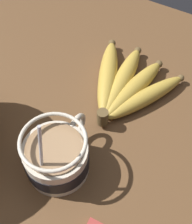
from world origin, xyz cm
name	(u,v)px	position (x,y,z in cm)	size (l,w,h in cm)	color
table	(84,165)	(0.00, 0.00, 1.75)	(92.06, 92.06, 3.50)	brown
coffee_mug	(57,157)	(-3.10, 2.91, 7.06)	(13.43, 10.18, 14.73)	beige
banana_bunch	(125,84)	(16.98, 1.01, 5.19)	(20.74, 19.14, 4.08)	brown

